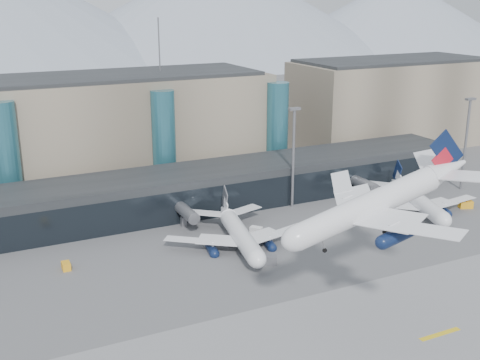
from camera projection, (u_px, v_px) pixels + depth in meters
name	position (u px, v px, depth m)	size (l,w,h in m)	color
ground	(284.00, 319.00, 100.31)	(900.00, 900.00, 0.00)	#515154
concourse	(168.00, 193.00, 148.49)	(170.00, 27.00, 10.00)	black
terminal_main	(39.00, 136.00, 162.73)	(130.00, 30.00, 31.00)	gray
terminal_east	(390.00, 103.00, 212.94)	(70.00, 30.00, 31.00)	gray
teal_towers	(90.00, 150.00, 153.59)	(116.40, 19.40, 46.00)	#296575
mountain_ridge	(34.00, 5.00, 420.39)	(910.00, 400.00, 110.00)	gray
lightmast_mid	(293.00, 152.00, 149.93)	(3.00, 1.20, 25.60)	slate
lightmast_right	(466.00, 139.00, 163.97)	(3.00, 1.20, 25.60)	slate
hero_jet	(384.00, 195.00, 91.82)	(34.15, 34.64, 11.19)	silver
jet_parked_mid	(237.00, 226.00, 129.81)	(33.01, 33.63, 10.84)	silver
jet_parked_right	(415.00, 194.00, 150.47)	(32.62, 34.39, 11.04)	silver
veh_b	(66.00, 266.00, 118.39)	(2.55, 1.57, 1.47)	orange
veh_c	(268.00, 260.00, 120.58)	(3.38, 1.79, 1.88)	#4D4D52
veh_d	(363.00, 202.00, 154.72)	(2.95, 1.58, 1.68)	silver
veh_e	(466.00, 204.00, 152.84)	(3.33, 1.88, 1.88)	orange
veh_g	(256.00, 230.00, 136.36)	(2.71, 1.58, 1.58)	silver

